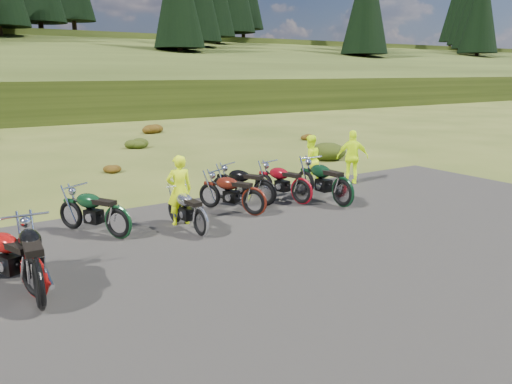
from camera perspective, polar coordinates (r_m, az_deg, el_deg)
ground at (r=11.00m, az=0.35°, el=-5.50°), size 300.00×300.00×0.00m
gravel_pad at (r=9.51m, az=7.12°, el=-8.76°), size 20.00×12.00×0.04m
conifer_32 at (r=89.39m, az=12.51°, el=20.54°), size 6.60×6.60×17.00m
conifer_33 at (r=97.90m, az=12.49°, el=20.32°), size 6.16×6.16×16.00m
conifer_34 at (r=106.41m, az=12.48°, el=20.13°), size 5.72×5.72×15.00m
conifer_35 at (r=114.91m, az=12.46°, el=19.97°), size 5.28×5.28×14.00m
conifer_37 at (r=112.03m, az=24.35°, el=18.64°), size 7.48×7.48×19.00m
conifer_38 at (r=120.39m, az=23.50°, el=18.62°), size 7.04×7.04×18.00m
conifer_39 at (r=128.77m, az=22.76°, el=18.60°), size 6.60×6.60×17.00m
conifer_40 at (r=137.16m, az=22.12°, el=18.58°), size 6.16×6.16×16.00m
conifer_41 at (r=145.49m, az=21.51°, el=18.25°), size 5.72×5.72×15.00m
shrub_4 at (r=18.95m, az=-16.30°, el=2.79°), size 0.77×0.77×0.45m
shrub_5 at (r=24.80m, az=-13.57°, el=5.59°), size 1.03×1.03×0.61m
shrub_6 at (r=30.73m, az=-11.88°, el=7.30°), size 1.30×1.30×0.77m
shrub_7 at (r=21.35m, az=8.42°, el=5.00°), size 1.56×1.56×0.92m
shrub_8 at (r=27.24m, az=5.58°, el=6.42°), size 0.77×0.77×0.45m
motorcycle_0 at (r=8.58m, az=-23.27°, el=-12.38°), size 0.94×2.39×1.22m
motorcycle_1 at (r=9.00m, az=-23.75°, el=-11.20°), size 1.42×2.26×1.12m
motorcycle_2 at (r=11.40m, az=-15.34°, el=-5.31°), size 1.67×2.20×1.11m
motorcycle_3 at (r=11.20m, az=-6.29°, el=-5.23°), size 0.70×1.93×1.00m
motorcycle_4 at (r=12.73m, az=-0.21°, el=-2.83°), size 1.54×2.17×1.09m
motorcycle_5 at (r=13.64m, az=0.98°, el=-1.71°), size 1.54×2.18×1.09m
motorcycle_6 at (r=13.85m, az=5.21°, el=-1.52°), size 1.19×2.21×1.10m
motorcycle_7 at (r=13.72m, az=9.83°, el=-1.82°), size 0.84×2.35×1.22m
person_middle at (r=11.94m, az=-8.75°, el=0.07°), size 0.67×0.50×1.68m
person_right_a at (r=16.08m, az=6.15°, el=3.52°), size 0.82×0.66×1.62m
person_right_b at (r=16.54m, az=10.97°, el=3.84°), size 1.08×0.92×1.74m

